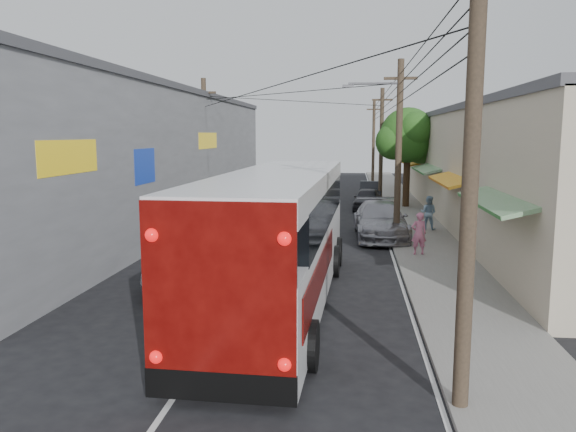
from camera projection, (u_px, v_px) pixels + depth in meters
name	position (u px, v px, depth m)	size (l,w,h in m)	color
ground	(203.00, 354.00, 12.50)	(120.00, 120.00, 0.00)	black
sidewalk	(410.00, 221.00, 31.42)	(3.00, 80.00, 0.12)	slate
building_right	(487.00, 164.00, 32.44)	(7.09, 40.00, 6.25)	#BBAF95
building_left	(137.00, 157.00, 30.63)	(7.20, 36.00, 7.25)	gray
utility_poles	(351.00, 147.00, 31.54)	(11.80, 45.28, 8.00)	#473828
street_tree	(409.00, 137.00, 36.63)	(4.40, 4.00, 6.60)	#3F2B19
coach_bus	(280.00, 236.00, 16.12)	(3.38, 13.32, 3.81)	white
jeepney	(191.00, 264.00, 18.28)	(2.21, 4.80, 1.33)	silver
parked_suv	(381.00, 220.00, 26.43)	(2.38, 5.85, 1.70)	#9A99A1
parked_car_mid	(367.00, 199.00, 36.29)	(1.67, 4.15, 1.41)	#26262B
parked_car_far	(371.00, 191.00, 40.93)	(1.53, 4.39, 1.45)	black
pedestrian_near	(419.00, 233.00, 22.24)	(0.62, 0.40, 1.69)	#D16F93
pedestrian_far	(428.00, 213.00, 28.08)	(0.82, 0.64, 1.69)	#8FB3D0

